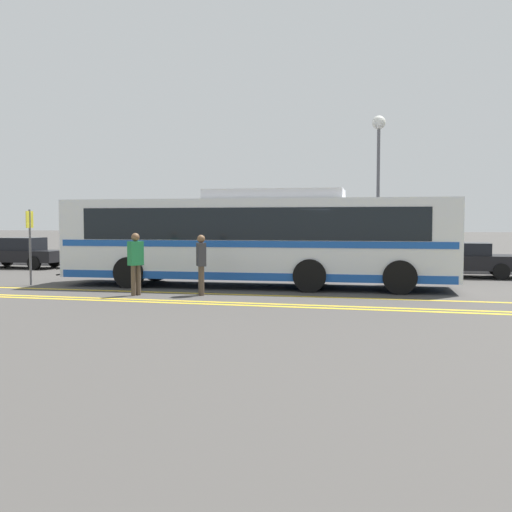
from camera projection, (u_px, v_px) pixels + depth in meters
The scene contains 14 objects.
ground_plane at pixel (295, 288), 19.25m from camera, with size 220.00×220.00×0.00m, color #423F3D.
lane_strip_0 at pixel (238, 295), 17.37m from camera, with size 0.20×32.55×0.01m, color gold.
lane_strip_1 at pixel (221, 302), 15.72m from camera, with size 0.20×32.55×0.01m, color gold.
lane_strip_2 at pixel (216, 304), 15.32m from camera, with size 0.20×32.55×0.01m, color gold.
curb_strip at pixel (293, 268), 26.16m from camera, with size 40.55×0.36×0.15m, color #99999E.
transit_bus at pixel (256, 237), 19.41m from camera, with size 12.96×3.09×3.14m.
parked_car_0 at pixel (20, 253), 27.41m from camera, with size 4.10×1.79×1.39m.
parked_car_1 at pixel (146, 253), 25.78m from camera, with size 4.44×2.23×1.52m.
parked_car_2 at pixel (298, 256), 23.89m from camera, with size 4.33×1.80×1.50m.
parked_car_3 at pixel (462, 259), 22.94m from camera, with size 4.38×2.08×1.32m.
pedestrian_0 at pixel (136, 260), 17.13m from camera, with size 0.40×0.47×1.79m.
pedestrian_1 at pixel (201, 261), 17.18m from camera, with size 0.40×0.47×1.74m.
bus_stop_sign at pixel (30, 238), 19.89m from camera, with size 0.07×0.40×2.52m.
street_lamp at pixel (379, 152), 25.77m from camera, with size 0.58×0.58×6.67m.
Camera 1 is at (3.35, -18.91, 2.12)m, focal length 42.00 mm.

